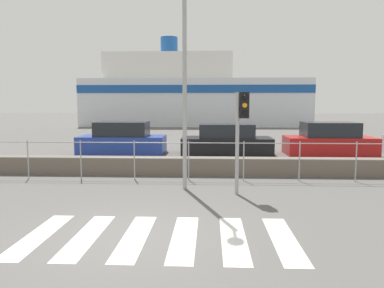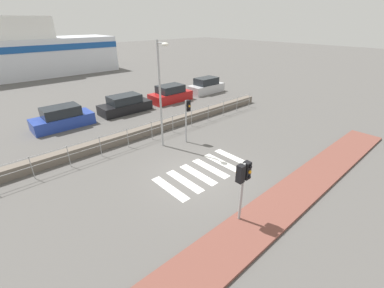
% 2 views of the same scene
% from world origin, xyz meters
% --- Properties ---
extents(ground_plane, '(160.00, 160.00, 0.00)m').
position_xyz_m(ground_plane, '(0.00, 0.00, 0.00)').
color(ground_plane, '#565451').
extents(sidewalk_brick, '(24.00, 1.80, 0.12)m').
position_xyz_m(sidewalk_brick, '(0.00, -4.10, 0.06)').
color(sidewalk_brick, brown).
rests_on(sidewalk_brick, ground_plane).
extents(crosswalk, '(4.95, 2.40, 0.01)m').
position_xyz_m(crosswalk, '(0.62, 0.00, 0.00)').
color(crosswalk, silver).
rests_on(crosswalk, ground_plane).
extents(seawall, '(25.05, 0.55, 0.60)m').
position_xyz_m(seawall, '(0.00, 5.99, 0.30)').
color(seawall, '#6B6056').
rests_on(seawall, ground_plane).
extents(harbor_fence, '(22.59, 0.04, 1.25)m').
position_xyz_m(harbor_fence, '(-0.00, 5.12, 0.81)').
color(harbor_fence, '#9EA0A3').
rests_on(harbor_fence, ground_plane).
extents(traffic_light_near, '(0.58, 0.41, 2.58)m').
position_xyz_m(traffic_light_near, '(-0.93, -3.49, 2.03)').
color(traffic_light_near, '#9EA0A3').
rests_on(traffic_light_near, ground_plane).
extents(traffic_light_far, '(0.34, 0.32, 2.72)m').
position_xyz_m(traffic_light_far, '(2.37, 3.32, 2.00)').
color(traffic_light_far, '#9EA0A3').
rests_on(traffic_light_far, ground_plane).
extents(streetlamp, '(0.32, 0.95, 6.16)m').
position_xyz_m(streetlamp, '(0.83, 3.73, 3.79)').
color(streetlamp, '#9EA0A3').
rests_on(streetlamp, ground_plane).
extents(ferry_boat, '(23.43, 6.86, 9.31)m').
position_xyz_m(ferry_boat, '(-0.57, 33.77, 3.20)').
color(ferry_boat, silver).
rests_on(ferry_boat, ground_plane).
extents(parked_car_blue, '(4.11, 1.80, 1.53)m').
position_xyz_m(parked_car_blue, '(-2.70, 11.27, 0.65)').
color(parked_car_blue, '#233D9E').
rests_on(parked_car_blue, ground_plane).
extents(parked_car_black, '(4.27, 1.82, 1.44)m').
position_xyz_m(parked_car_black, '(2.33, 11.27, 0.61)').
color(parked_car_black, black).
rests_on(parked_car_black, ground_plane).
extents(parked_car_red, '(4.07, 1.86, 1.53)m').
position_xyz_m(parked_car_red, '(7.17, 11.27, 0.65)').
color(parked_car_red, '#B21919').
rests_on(parked_car_red, ground_plane).
extents(parked_car_silver, '(3.99, 1.72, 1.58)m').
position_xyz_m(parked_car_silver, '(11.98, 11.27, 0.67)').
color(parked_car_silver, '#BCBCC1').
rests_on(parked_car_silver, ground_plane).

